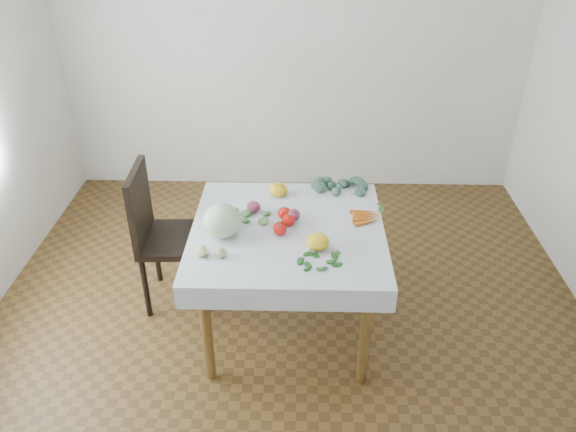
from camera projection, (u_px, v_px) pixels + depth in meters
name	position (u px, v px, depth m)	size (l,w,h in m)	color
ground	(288.00, 326.00, 3.67)	(4.00, 4.00, 0.00)	brown
back_wall	(294.00, 39.00, 4.67)	(4.00, 0.04, 2.70)	white
table	(288.00, 243.00, 3.33)	(1.00, 1.00, 0.75)	brown
tablecloth	(288.00, 229.00, 3.28)	(1.12, 1.12, 0.01)	white
chair	(160.00, 228.00, 3.63)	(0.46, 0.46, 0.99)	black
cabbage	(222.00, 221.00, 3.17)	(0.22, 0.22, 0.19)	beige
tomato_a	(280.00, 228.00, 3.22)	(0.08, 0.08, 0.07)	red
tomato_b	(288.00, 220.00, 3.29)	(0.08, 0.08, 0.07)	red
tomato_c	(285.00, 213.00, 3.35)	(0.08, 0.08, 0.07)	red
tomato_d	(280.00, 230.00, 3.20)	(0.07, 0.07, 0.06)	red
heirloom_back	(278.00, 190.00, 3.59)	(0.12, 0.12, 0.08)	yellow
heirloom_front	(318.00, 242.00, 3.08)	(0.13, 0.13, 0.09)	yellow
onion_a	(253.00, 207.00, 3.42)	(0.08, 0.08, 0.07)	maroon
onion_b	(293.00, 215.00, 3.34)	(0.08, 0.08, 0.07)	maroon
tomatillo_cluster	(210.00, 252.00, 3.03)	(0.12, 0.11, 0.05)	tan
carrot_bunch	(368.00, 217.00, 3.36)	(0.19, 0.18, 0.03)	orange
kale_bunch	(339.00, 188.00, 3.65)	(0.30, 0.30, 0.04)	#395E4F
basil_bunch	(320.00, 260.00, 3.00)	(0.23, 0.18, 0.01)	#1E591B
dill_bunch	(248.00, 214.00, 3.39)	(0.26, 0.23, 0.03)	#4D863D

